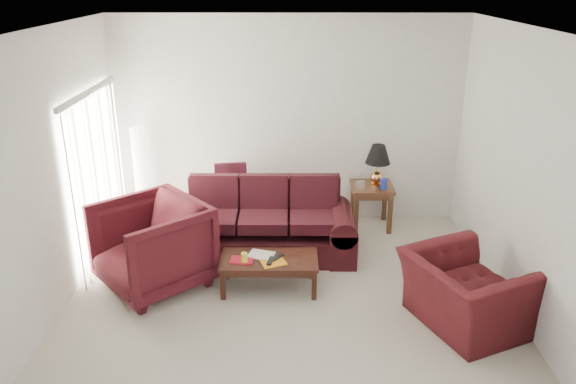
# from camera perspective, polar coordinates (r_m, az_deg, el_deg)

# --- Properties ---
(floor) EXTENTS (5.00, 5.00, 0.00)m
(floor) POSITION_cam_1_polar(r_m,az_deg,el_deg) (6.44, -0.02, -11.52)
(floor) COLOR beige
(floor) RESTS_ON ground
(blinds) EXTENTS (0.10, 2.00, 2.16)m
(blinds) POSITION_cam_1_polar(r_m,az_deg,el_deg) (7.54, -18.72, 1.47)
(blinds) COLOR silver
(blinds) RESTS_ON ground
(sofa) EXTENTS (2.40, 1.09, 0.97)m
(sofa) POSITION_cam_1_polar(r_m,az_deg,el_deg) (7.33, -2.47, -2.93)
(sofa) COLOR black
(sofa) RESTS_ON ground
(throw_pillow) EXTENTS (0.48, 0.29, 0.47)m
(throw_pillow) POSITION_cam_1_polar(r_m,az_deg,el_deg) (8.06, -5.82, 1.36)
(throw_pillow) COLOR black
(throw_pillow) RESTS_ON sofa
(end_table) EXTENTS (0.62, 0.62, 0.64)m
(end_table) POSITION_cam_1_polar(r_m,az_deg,el_deg) (8.29, 8.41, -1.43)
(end_table) COLOR #52251C
(end_table) RESTS_ON ground
(table_lamp) EXTENTS (0.42, 0.42, 0.60)m
(table_lamp) POSITION_cam_1_polar(r_m,az_deg,el_deg) (8.11, 9.08, 2.71)
(table_lamp) COLOR #E08C46
(table_lamp) RESTS_ON end_table
(clock) EXTENTS (0.13, 0.08, 0.13)m
(clock) POSITION_cam_1_polar(r_m,az_deg,el_deg) (7.98, 7.35, 0.69)
(clock) COLOR white
(clock) RESTS_ON end_table
(blue_canister) EXTENTS (0.10, 0.10, 0.15)m
(blue_canister) POSITION_cam_1_polar(r_m,az_deg,el_deg) (8.05, 9.69, 0.82)
(blue_canister) COLOR #1A2FAF
(blue_canister) RESTS_ON end_table
(picture_frame) EXTENTS (0.19, 0.20, 0.05)m
(picture_frame) POSITION_cam_1_polar(r_m,az_deg,el_deg) (8.34, 7.15, 1.70)
(picture_frame) COLOR silver
(picture_frame) RESTS_ON end_table
(floor_lamp) EXTENTS (0.26, 0.26, 1.51)m
(floor_lamp) POSITION_cam_1_polar(r_m,az_deg,el_deg) (8.36, -14.64, 1.49)
(floor_lamp) COLOR white
(floor_lamp) RESTS_ON ground
(armchair_left) EXTENTS (1.61, 1.61, 1.05)m
(armchair_left) POSITION_cam_1_polar(r_m,az_deg,el_deg) (6.78, -13.64, -5.32)
(armchair_left) COLOR #3C0D14
(armchair_left) RESTS_ON ground
(armchair_right) EXTENTS (1.42, 1.50, 0.77)m
(armchair_right) POSITION_cam_1_polar(r_m,az_deg,el_deg) (6.24, 17.58, -9.72)
(armchair_right) COLOR #3B0D11
(armchair_right) RESTS_ON ground
(coffee_table) EXTENTS (1.21, 0.74, 0.40)m
(coffee_table) POSITION_cam_1_polar(r_m,az_deg,el_deg) (6.68, -1.93, -8.27)
(coffee_table) COLOR black
(coffee_table) RESTS_ON ground
(magazine_red) EXTENTS (0.27, 0.21, 0.02)m
(magazine_red) POSITION_cam_1_polar(r_m,az_deg,el_deg) (6.55, -4.70, -6.90)
(magazine_red) COLOR red
(magazine_red) RESTS_ON coffee_table
(magazine_white) EXTENTS (0.35, 0.30, 0.02)m
(magazine_white) POSITION_cam_1_polar(r_m,az_deg,el_deg) (6.65, -2.75, -6.39)
(magazine_white) COLOR white
(magazine_white) RESTS_ON coffee_table
(magazine_orange) EXTENTS (0.33, 0.29, 0.02)m
(magazine_orange) POSITION_cam_1_polar(r_m,az_deg,el_deg) (6.48, -1.49, -7.16)
(magazine_orange) COLOR orange
(magazine_orange) RESTS_ON coffee_table
(remote_a) EXTENTS (0.09, 0.19, 0.02)m
(remote_a) POSITION_cam_1_polar(r_m,az_deg,el_deg) (6.47, -1.79, -7.01)
(remote_a) COLOR black
(remote_a) RESTS_ON coffee_table
(remote_b) EXTENTS (0.15, 0.18, 0.02)m
(remote_b) POSITION_cam_1_polar(r_m,az_deg,el_deg) (6.54, -1.09, -6.65)
(remote_b) COLOR black
(remote_b) RESTS_ON coffee_table
(yellow_glass) EXTENTS (0.08, 0.08, 0.12)m
(yellow_glass) POSITION_cam_1_polar(r_m,az_deg,el_deg) (6.48, -4.46, -6.69)
(yellow_glass) COLOR #F0FF38
(yellow_glass) RESTS_ON coffee_table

